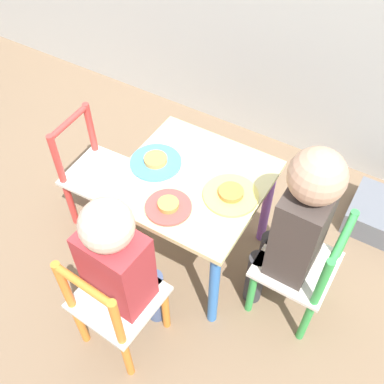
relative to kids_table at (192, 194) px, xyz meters
name	(u,v)px	position (x,y,z in m)	size (l,w,h in m)	color
ground_plane	(192,252)	(0.00, 0.00, -0.37)	(6.00, 6.00, 0.00)	#7F664C
kids_table	(192,194)	(0.00, 0.00, 0.00)	(0.50, 0.50, 0.46)	beige
chair_green	(302,269)	(0.45, -0.01, -0.13)	(0.26, 0.26, 0.51)	silver
chair_orange	(114,305)	(-0.03, -0.45, -0.13)	(0.28, 0.28, 0.51)	silver
chair_red	(97,175)	(-0.45, -0.02, -0.13)	(0.27, 0.27, 0.51)	silver
child_right	(298,224)	(0.39, -0.01, 0.10)	(0.22, 0.20, 0.78)	#38383D
child_front	(120,263)	(-0.02, -0.39, 0.05)	(0.21, 0.22, 0.71)	#4C608E
plate_right	(231,194)	(0.15, 0.00, 0.09)	(0.19, 0.19, 0.03)	#EADB66
plate_front	(168,206)	(0.00, -0.15, 0.09)	(0.16, 0.16, 0.03)	#E54C47
plate_left	(156,162)	(-0.15, 0.00, 0.09)	(0.19, 0.19, 0.03)	#4C9EE0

